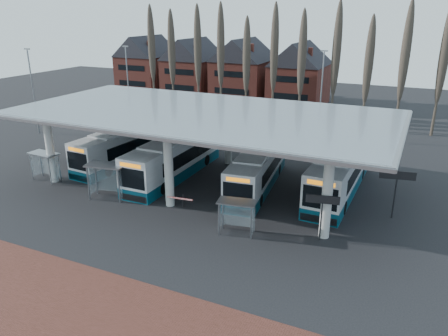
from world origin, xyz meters
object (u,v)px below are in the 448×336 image
at_px(shelter_1, 107,173).
at_px(bus_1, 175,158).
at_px(bus_0, 127,146).
at_px(bus_3, 340,172).
at_px(shelter_0, 46,160).
at_px(shelter_2, 237,209).
at_px(bus_2, 258,169).

bearing_deg(shelter_1, bus_1, 59.64).
bearing_deg(shelter_1, bus_0, 106.08).
distance_m(bus_3, shelter_0, 25.53).
xyz_separation_m(bus_1, shelter_0, (-9.84, -5.71, 0.13)).
distance_m(shelter_0, shelter_1, 7.59).
height_order(bus_1, shelter_0, bus_1).
relative_size(shelter_0, shelter_2, 1.02).
relative_size(bus_3, shelter_2, 4.80).
height_order(bus_0, shelter_0, bus_0).
relative_size(bus_2, bus_3, 0.93).
bearing_deg(bus_1, shelter_1, -109.73).
bearing_deg(bus_3, shelter_2, -114.50).
height_order(bus_1, bus_3, bus_3).
xyz_separation_m(bus_2, bus_3, (6.57, 1.80, 0.15)).
bearing_deg(shelter_1, bus_3, 17.55).
bearing_deg(bus_2, shelter_1, -151.18).
xyz_separation_m(bus_2, shelter_1, (-10.07, -7.25, 0.51)).
distance_m(bus_3, shelter_1, 18.94).
relative_size(bus_1, shelter_1, 3.93).
height_order(bus_3, shelter_2, bus_3).
relative_size(bus_1, shelter_2, 4.75).
height_order(bus_2, shelter_2, bus_2).
relative_size(bus_0, bus_2, 1.04).
relative_size(shelter_1, shelter_2, 1.21).
distance_m(shelter_1, shelter_2, 11.83).
bearing_deg(shelter_0, shelter_2, -2.39).
bearing_deg(bus_2, shelter_2, -85.44).
relative_size(bus_1, bus_3, 0.99).
bearing_deg(shelter_0, bus_2, 23.45).
bearing_deg(shelter_1, shelter_2, -16.51).
height_order(shelter_0, shelter_2, shelter_0).
height_order(bus_0, shelter_2, bus_0).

